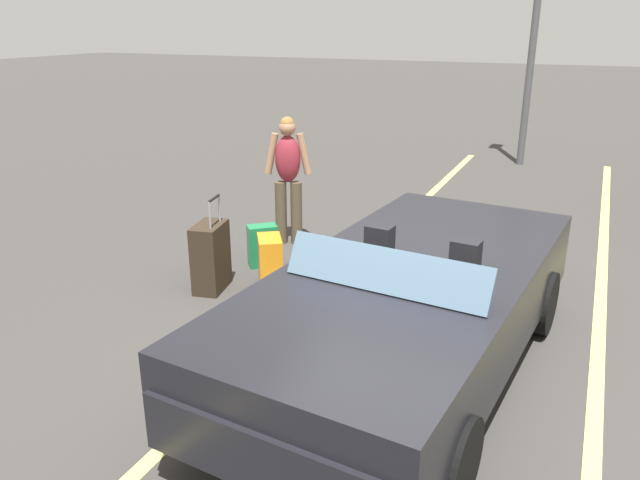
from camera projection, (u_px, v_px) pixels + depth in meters
The scene contains 9 objects.
ground_plane at pixel (405, 370), 5.20m from camera, with size 80.00×80.00×0.00m, color #383533.
lot_line_near at pixel (276, 341), 5.67m from camera, with size 18.00×0.12×0.01m, color #EAE066.
lot_line_mid at pixel (595, 413), 4.63m from camera, with size 18.00×0.12×0.01m, color #EAE066.
convertible_car at pixel (398, 317), 4.83m from camera, with size 4.29×2.17×1.24m.
suitcase_large_black at pixel (210, 257), 6.65m from camera, with size 0.53×0.38×1.04m.
suitcase_medium_bright at pixel (270, 265), 6.59m from camera, with size 0.47×0.42×0.62m.
suitcase_small_carryon at pixel (263, 246), 7.33m from camera, with size 0.38×0.39×0.50m.
traveler_person at pixel (288, 174), 7.86m from camera, with size 0.32×0.59×1.65m.
parking_lamp_post at pixel (537, 8), 11.60m from camera, with size 0.50×0.24×5.15m.
Camera 1 is at (4.42, 1.20, 2.78)m, focal length 34.74 mm.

